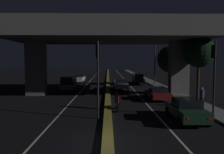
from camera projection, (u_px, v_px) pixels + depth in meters
name	position (u px, v px, depth m)	size (l,w,h in m)	color
ground_plane	(108.00, 143.00, 10.86)	(200.00, 200.00, 0.00)	black
lane_line_left_inner	(90.00, 81.00, 45.70)	(0.12, 126.00, 0.00)	beige
lane_line_right_inner	(125.00, 81.00, 45.83)	(0.12, 126.00, 0.00)	beige
median_divider	(108.00, 80.00, 45.76)	(0.58, 126.00, 0.20)	olive
sidewalk_right	(155.00, 84.00, 38.94)	(2.00, 126.00, 0.13)	slate
elevated_overpass	(108.00, 35.00, 26.00)	(23.05, 11.37, 9.41)	#5B5956
traffic_light_left_of_median	(98.00, 66.00, 15.26)	(0.30, 0.49, 5.47)	black
traffic_light_right_of_median	(214.00, 67.00, 15.41)	(0.30, 0.49, 5.42)	black
street_lamp	(153.00, 57.00, 37.56)	(2.22, 0.32, 8.22)	#2D2D30
car_dark_green_lead	(186.00, 109.00, 14.89)	(2.01, 4.44, 1.54)	black
car_dark_red_second	(157.00, 93.00, 23.14)	(2.14, 4.33, 1.33)	#591414
car_white_third	(121.00, 84.00, 31.60)	(2.11, 4.14, 1.47)	silver
car_dark_blue_fourth	(138.00, 78.00, 40.41)	(1.97, 4.76, 1.81)	#141938
car_grey_lead_oncoming	(69.00, 83.00, 29.91)	(2.11, 4.02, 2.01)	#515459
car_white_second_oncoming	(79.00, 78.00, 41.78)	(2.13, 4.00, 1.53)	silver
motorcycle_black_filtering_near	(117.00, 103.00, 18.00)	(0.34, 1.85, 1.49)	black
pedestrian_on_sidewalk	(202.00, 97.00, 19.12)	(0.36, 0.36, 1.65)	black
roadside_tree_kerbside_near	(199.00, 52.00, 23.86)	(3.45, 3.45, 6.85)	#2D2116
roadside_tree_kerbside_mid	(171.00, 59.00, 35.21)	(4.44, 4.44, 6.62)	#38281C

